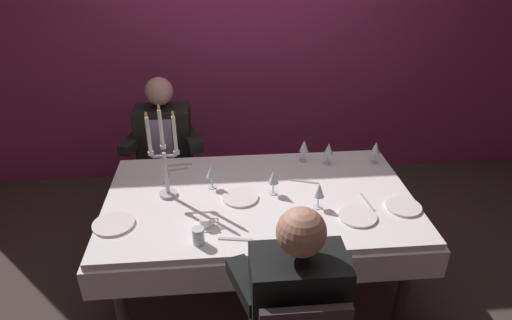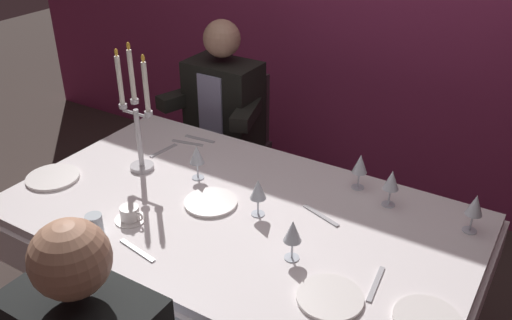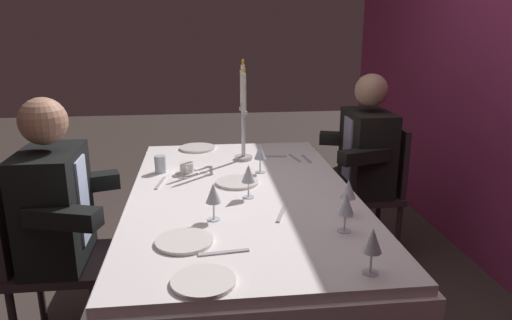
{
  "view_description": "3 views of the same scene",
  "coord_description": "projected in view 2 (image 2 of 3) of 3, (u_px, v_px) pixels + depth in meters",
  "views": [
    {
      "loc": [
        -0.22,
        -2.29,
        2.25
      ],
      "look_at": [
        -0.02,
        0.07,
        0.96
      ],
      "focal_mm": 30.85,
      "sensor_mm": 36.0,
      "label": 1
    },
    {
      "loc": [
        1.05,
        -1.56,
        2.02
      ],
      "look_at": [
        0.05,
        0.07,
        0.96
      ],
      "focal_mm": 38.61,
      "sensor_mm": 36.0,
      "label": 2
    },
    {
      "loc": [
        2.23,
        -0.19,
        1.56
      ],
      "look_at": [
        0.06,
        0.06,
        0.92
      ],
      "focal_mm": 33.43,
      "sensor_mm": 36.0,
      "label": 3
    }
  ],
  "objects": [
    {
      "name": "dinner_plate_1",
      "position": [
        53.0,
        177.0,
        2.48
      ],
      "size": [
        0.24,
        0.24,
        0.01
      ],
      "primitive_type": "cylinder",
      "color": "white",
      "rests_on": "dining_table"
    },
    {
      "name": "wine_glass_3",
      "position": [
        360.0,
        165.0,
        2.36
      ],
      "size": [
        0.07,
        0.07,
        0.16
      ],
      "color": "silver",
      "rests_on": "dining_table"
    },
    {
      "name": "wine_glass_4",
      "position": [
        475.0,
        206.0,
        2.08
      ],
      "size": [
        0.07,
        0.07,
        0.16
      ],
      "color": "silver",
      "rests_on": "dining_table"
    },
    {
      "name": "candelabra",
      "position": [
        137.0,
        120.0,
        2.44
      ],
      "size": [
        0.19,
        0.11,
        0.6
      ],
      "color": "silver",
      "rests_on": "dining_table"
    },
    {
      "name": "dinner_plate_2",
      "position": [
        211.0,
        202.0,
        2.3
      ],
      "size": [
        0.22,
        0.22,
        0.01
      ],
      "primitive_type": "cylinder",
      "color": "white",
      "rests_on": "dining_table"
    },
    {
      "name": "fork_4",
      "position": [
        188.0,
        143.0,
        2.79
      ],
      "size": [
        0.17,
        0.05,
        0.01
      ],
      "primitive_type": "cube",
      "rotation": [
        0.0,
        0.0,
        0.21
      ],
      "color": "#B7B7BC",
      "rests_on": "dining_table"
    },
    {
      "name": "dining_table",
      "position": [
        237.0,
        234.0,
        2.32
      ],
      "size": [
        1.94,
        1.14,
        0.74
      ],
      "color": "white",
      "rests_on": "ground_plane"
    },
    {
      "name": "wine_glass_0",
      "position": [
        293.0,
        232.0,
        1.94
      ],
      "size": [
        0.07,
        0.07,
        0.16
      ],
      "color": "silver",
      "rests_on": "dining_table"
    },
    {
      "name": "wine_glass_1",
      "position": [
        197.0,
        155.0,
        2.43
      ],
      "size": [
        0.07,
        0.07,
        0.16
      ],
      "color": "silver",
      "rests_on": "dining_table"
    },
    {
      "name": "wine_glass_2",
      "position": [
        391.0,
        181.0,
        2.24
      ],
      "size": [
        0.07,
        0.07,
        0.16
      ],
      "color": "silver",
      "rests_on": "dining_table"
    },
    {
      "name": "seated_diner_0",
      "position": [
        224.0,
        105.0,
        3.23
      ],
      "size": [
        0.63,
        0.48,
        1.24
      ],
      "color": "#35282C",
      "rests_on": "ground_plane"
    },
    {
      "name": "coffee_cup_0",
      "position": [
        130.0,
        215.0,
        2.19
      ],
      "size": [
        0.13,
        0.12,
        0.06
      ],
      "color": "white",
      "rests_on": "dining_table"
    },
    {
      "name": "spoon_0",
      "position": [
        200.0,
        139.0,
        2.83
      ],
      "size": [
        0.17,
        0.03,
        0.01
      ],
      "primitive_type": "cube",
      "rotation": [
        0.0,
        0.0,
        0.09
      ],
      "color": "#B7B7BC",
      "rests_on": "dining_table"
    },
    {
      "name": "wine_glass_5",
      "position": [
        258.0,
        190.0,
        2.18
      ],
      "size": [
        0.07,
        0.07,
        0.16
      ],
      "color": "silver",
      "rests_on": "dining_table"
    },
    {
      "name": "water_tumbler_0",
      "position": [
        95.0,
        226.0,
        2.09
      ],
      "size": [
        0.06,
        0.06,
        0.1
      ],
      "primitive_type": "cylinder",
      "color": "silver",
      "rests_on": "dining_table"
    },
    {
      "name": "dinner_plate_0",
      "position": [
        330.0,
        298.0,
        1.81
      ],
      "size": [
        0.22,
        0.22,
        0.01
      ],
      "primitive_type": "cylinder",
      "color": "white",
      "rests_on": "dining_table"
    },
    {
      "name": "dinner_plate_3",
      "position": [
        427.0,
        320.0,
        1.72
      ],
      "size": [
        0.21,
        0.21,
        0.01
      ],
      "primitive_type": "cylinder",
      "color": "white",
      "rests_on": "dining_table"
    },
    {
      "name": "knife_2",
      "position": [
        376.0,
        284.0,
        1.87
      ],
      "size": [
        0.04,
        0.19,
        0.01
      ],
      "primitive_type": "cube",
      "rotation": [
        0.0,
        0.0,
        1.69
      ],
      "color": "#B7B7BC",
      "rests_on": "dining_table"
    },
    {
      "name": "knife_3",
      "position": [
        137.0,
        250.0,
        2.03
      ],
      "size": [
        0.19,
        0.05,
        0.01
      ],
      "primitive_type": "cube",
      "rotation": [
        0.0,
        0.0,
        -0.17
      ],
      "color": "#B7B7BC",
      "rests_on": "dining_table"
    },
    {
      "name": "knife_5",
      "position": [
        321.0,
        215.0,
        2.23
      ],
      "size": [
        0.19,
        0.08,
        0.01
      ],
      "primitive_type": "cube",
      "rotation": [
        0.0,
        0.0,
        -0.33
      ],
      "color": "#B7B7BC",
      "rests_on": "dining_table"
    },
    {
      "name": "spoon_1",
      "position": [
        164.0,
        151.0,
        2.72
      ],
      "size": [
        0.04,
        0.17,
        0.01
      ],
      "primitive_type": "cube",
      "rotation": [
        0.0,
        0.0,
        1.45
      ],
      "color": "#B7B7BC",
      "rests_on": "dining_table"
    }
  ]
}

